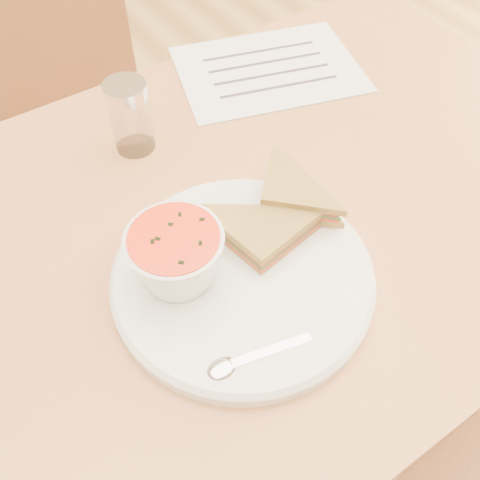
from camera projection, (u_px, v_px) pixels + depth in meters
floor at (260, 404)px, 1.30m from camera, size 5.00×6.00×0.01m
dining_table at (266, 329)px, 1.01m from camera, size 1.00×0.70×0.75m
chair_far at (89, 149)px, 1.27m from camera, size 0.41×0.41×0.82m
plate at (242, 277)px, 0.62m from camera, size 0.37×0.37×0.02m
soup_bowl at (177, 259)px, 0.58m from camera, size 0.12×0.12×0.07m
sandwich_half_a at (261, 270)px, 0.59m from camera, size 0.13×0.13×0.04m
sandwich_half_b at (260, 208)px, 0.64m from camera, size 0.14×0.14×0.03m
spoon at (266, 353)px, 0.55m from camera, size 0.17×0.07×0.01m
paper_menu at (269, 69)px, 0.88m from camera, size 0.34×0.29×0.00m
condiment_shaker at (130, 117)px, 0.73m from camera, size 0.07×0.07×0.11m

